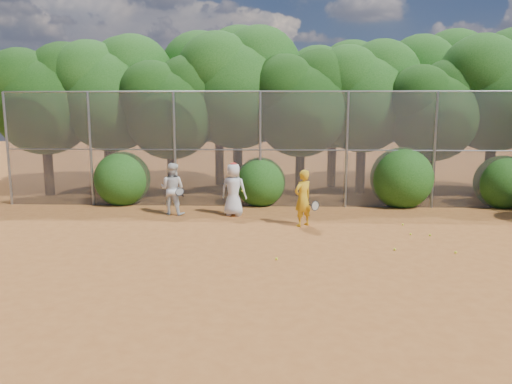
{
  "coord_description": "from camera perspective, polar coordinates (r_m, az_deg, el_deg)",
  "views": [
    {
      "loc": [
        -0.43,
        -11.36,
        3.44
      ],
      "look_at": [
        -1.0,
        2.5,
        1.1
      ],
      "focal_mm": 35.0,
      "sensor_mm": 36.0,
      "label": 1
    }
  ],
  "objects": [
    {
      "name": "tree_3",
      "position": [
        20.28,
        -1.96,
        12.27
      ],
      "size": [
        4.89,
        4.26,
        6.7
      ],
      "color": "black",
      "rests_on": "ground"
    },
    {
      "name": "tree_11",
      "position": [
        22.15,
        8.98,
        11.33
      ],
      "size": [
        4.64,
        4.03,
        6.35
      ],
      "color": "black",
      "rests_on": "ground"
    },
    {
      "name": "ball_5",
      "position": [
        15.42,
        16.43,
        -3.59
      ],
      "size": [
        0.07,
        0.07,
        0.07
      ],
      "primitive_type": "sphere",
      "color": "yellow",
      "rests_on": "ground"
    },
    {
      "name": "tree_1",
      "position": [
        20.95,
        -16.07,
        11.19
      ],
      "size": [
        4.64,
        4.03,
        6.35
      ],
      "color": "black",
      "rests_on": "ground"
    },
    {
      "name": "player_teen",
      "position": [
        16.03,
        -2.58,
        0.3
      ],
      "size": [
        0.94,
        0.72,
        1.73
      ],
      "rotation": [
        0.0,
        0.0,
        2.91
      ],
      "color": "silver",
      "rests_on": "ground"
    },
    {
      "name": "tree_4",
      "position": [
        19.62,
        5.31,
        10.46
      ],
      "size": [
        4.19,
        3.64,
        5.73
      ],
      "color": "black",
      "rests_on": "ground"
    },
    {
      "name": "player_white",
      "position": [
        16.44,
        -9.54,
        0.36
      ],
      "size": [
        0.95,
        0.84,
        1.69
      ],
      "rotation": [
        0.0,
        0.0,
        2.9
      ],
      "color": "silver",
      "rests_on": "ground"
    },
    {
      "name": "player_yellow",
      "position": [
        14.66,
        5.38,
        -0.71
      ],
      "size": [
        0.84,
        0.7,
        1.67
      ],
      "rotation": [
        0.0,
        0.0,
        3.84
      ],
      "color": "gold",
      "rests_on": "ground"
    },
    {
      "name": "tree_7",
      "position": [
        21.75,
        25.83,
        10.85
      ],
      "size": [
        4.77,
        4.14,
        6.53
      ],
      "color": "black",
      "rests_on": "ground"
    },
    {
      "name": "tree_10",
      "position": [
        22.57,
        -4.12,
        12.56
      ],
      "size": [
        5.15,
        4.48,
        7.06
      ],
      "color": "black",
      "rests_on": "ground"
    },
    {
      "name": "ball_3",
      "position": [
        14.39,
        19.27,
        -4.66
      ],
      "size": [
        0.07,
        0.07,
        0.07
      ],
      "primitive_type": "sphere",
      "color": "yellow",
      "rests_on": "ground"
    },
    {
      "name": "tree_2",
      "position": [
        19.61,
        -9.62,
        9.86
      ],
      "size": [
        3.99,
        3.47,
        5.47
      ],
      "color": "black",
      "rests_on": "ground"
    },
    {
      "name": "ball_2",
      "position": [
        12.71,
        15.57,
        -6.33
      ],
      "size": [
        0.07,
        0.07,
        0.07
      ],
      "primitive_type": "sphere",
      "color": "yellow",
      "rests_on": "ground"
    },
    {
      "name": "bush_0",
      "position": [
        18.67,
        -15.03,
        1.74
      ],
      "size": [
        2.0,
        2.0,
        2.0
      ],
      "primitive_type": "sphere",
      "color": "#194812",
      "rests_on": "ground"
    },
    {
      "name": "ball_1",
      "position": [
        14.33,
        17.25,
        -4.61
      ],
      "size": [
        0.07,
        0.07,
        0.07
      ],
      "primitive_type": "sphere",
      "color": "yellow",
      "rests_on": "ground"
    },
    {
      "name": "ground",
      "position": [
        11.87,
        4.37,
        -7.29
      ],
      "size": [
        80.0,
        80.0,
        0.0
      ],
      "primitive_type": "plane",
      "color": "#985322",
      "rests_on": "ground"
    },
    {
      "name": "tree_5",
      "position": [
        20.7,
        12.28,
        11.04
      ],
      "size": [
        4.51,
        3.92,
        6.17
      ],
      "color": "black",
      "rests_on": "ground"
    },
    {
      "name": "tree_12",
      "position": [
        23.69,
        19.95,
        11.6
      ],
      "size": [
        5.02,
        4.37,
        6.88
      ],
      "color": "black",
      "rests_on": "ground"
    },
    {
      "name": "bush_1",
      "position": [
        17.85,
        0.5,
        1.39
      ],
      "size": [
        1.8,
        1.8,
        1.8
      ],
      "primitive_type": "sphere",
      "color": "#194812",
      "rests_on": "ground"
    },
    {
      "name": "ball_0",
      "position": [
        12.91,
        21.86,
        -6.42
      ],
      "size": [
        0.07,
        0.07,
        0.07
      ],
      "primitive_type": "sphere",
      "color": "yellow",
      "rests_on": "ground"
    },
    {
      "name": "tree_0",
      "position": [
        21.39,
        -22.95,
        10.15
      ],
      "size": [
        4.38,
        3.81,
        6.0
      ],
      "color": "black",
      "rests_on": "ground"
    },
    {
      "name": "tree_9",
      "position": [
        23.45,
        -16.66,
        11.37
      ],
      "size": [
        4.83,
        4.2,
        6.62
      ],
      "color": "black",
      "rests_on": "ground"
    },
    {
      "name": "fence_back",
      "position": [
        17.42,
        3.38,
        4.99
      ],
      "size": [
        20.05,
        0.09,
        4.03
      ],
      "color": "gray",
      "rests_on": "ground"
    },
    {
      "name": "bush_2",
      "position": [
        18.36,
        16.31,
        1.86
      ],
      "size": [
        2.2,
        2.2,
        2.2
      ],
      "primitive_type": "sphere",
      "color": "#194812",
      "rests_on": "ground"
    },
    {
      "name": "tree_6",
      "position": [
        20.29,
        19.75,
        9.1
      ],
      "size": [
        3.86,
        3.36,
        5.29
      ],
      "color": "black",
      "rests_on": "ground"
    },
    {
      "name": "ball_4",
      "position": [
        11.51,
        2.36,
        -7.64
      ],
      "size": [
        0.07,
        0.07,
        0.07
      ],
      "primitive_type": "sphere",
      "color": "yellow",
      "rests_on": "ground"
    },
    {
      "name": "bush_3",
      "position": [
        19.52,
        26.31,
        1.25
      ],
      "size": [
        1.9,
        1.9,
        1.9
      ],
      "primitive_type": "sphere",
      "color": "#194812",
      "rests_on": "ground"
    }
  ]
}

